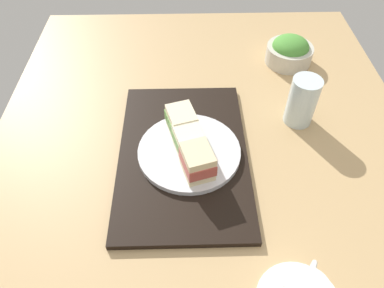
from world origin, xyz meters
The scene contains 8 objects.
ground_plane centered at (0.00, 0.00, -1.50)cm, with size 140.00×100.00×3.00cm, color tan.
serving_tray centered at (-5.81, -5.05, 0.72)cm, with size 44.15×28.23×1.44cm, color black.
sandwich_plate centered at (-5.43, -3.70, 2.05)cm, with size 22.49×22.49×1.23cm, color silver.
sandwich_near centered at (-11.37, -5.27, 5.54)cm, with size 8.73×7.86×5.75cm.
sandwich_middle centered at (-5.43, -3.70, 5.43)cm, with size 8.35×7.57×5.53cm.
sandwich_far centered at (0.51, -2.13, 5.79)cm, with size 8.61×7.58×6.25cm.
salad_bowl centered at (-41.04, 25.54, 3.59)cm, with size 13.04×13.04×7.92cm.
drinking_glass centered at (-16.81, 22.96, 6.06)cm, with size 6.78×6.78×12.13cm, color silver.
Camera 1 is at (45.93, -4.37, 61.44)cm, focal length 33.54 mm.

